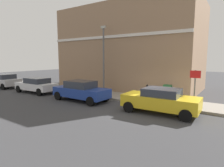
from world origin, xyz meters
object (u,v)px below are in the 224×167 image
object	(u,v)px
car_yellow	(160,100)
lamppost	(104,56)
street_sign	(195,83)
car_blue	(81,91)
bollard_near_cabinet	(147,91)
utility_cabinet	(167,93)
car_white	(36,85)
car_silver	(4,81)

from	to	relation	value
car_yellow	lamppost	world-z (taller)	lamppost
lamppost	street_sign	bearing A→B (deg)	-99.67
car_blue	bollard_near_cabinet	bearing A→B (deg)	-142.32
car_blue	bollard_near_cabinet	world-z (taller)	car_blue
car_yellow	bollard_near_cabinet	bearing A→B (deg)	-55.52
bollard_near_cabinet	utility_cabinet	bearing A→B (deg)	-93.64
car_white	car_silver	world-z (taller)	car_silver
utility_cabinet	lamppost	world-z (taller)	lamppost
car_yellow	car_silver	bearing A→B (deg)	-0.95
utility_cabinet	car_yellow	bearing A→B (deg)	-170.77
car_white	utility_cabinet	world-z (taller)	car_white
car_yellow	utility_cabinet	world-z (taller)	car_yellow
car_blue	utility_cabinet	xyz separation A→B (m)	(2.87, -5.55, -0.09)
car_blue	car_silver	bearing A→B (deg)	0.38
car_white	lamppost	world-z (taller)	lamppost
bollard_near_cabinet	car_blue	bearing A→B (deg)	126.78
utility_cabinet	street_sign	world-z (taller)	street_sign
car_silver	lamppost	xyz separation A→B (m)	(2.97, -11.20, 2.53)
bollard_near_cabinet	street_sign	bearing A→B (deg)	-108.87
car_yellow	car_white	world-z (taller)	car_yellow
car_silver	utility_cabinet	distance (m)	17.13
car_white	car_silver	distance (m)	5.68
car_silver	street_sign	distance (m)	18.94
car_blue	bollard_near_cabinet	size ratio (longest dim) A/B	4.23
street_sign	bollard_near_cabinet	bearing A→B (deg)	71.13
car_blue	utility_cabinet	world-z (taller)	car_blue
car_yellow	street_sign	world-z (taller)	street_sign
utility_cabinet	car_blue	bearing A→B (deg)	117.36
car_blue	street_sign	xyz separation A→B (m)	(1.77, -7.50, 0.89)
car_yellow	bollard_near_cabinet	xyz separation A→B (m)	(2.81, 2.01, -0.05)
utility_cabinet	bollard_near_cabinet	xyz separation A→B (m)	(0.10, 1.57, 0.02)
car_blue	bollard_near_cabinet	distance (m)	4.96
car_blue	lamppost	world-z (taller)	lamppost
utility_cabinet	bollard_near_cabinet	world-z (taller)	utility_cabinet
street_sign	utility_cabinet	bearing A→B (deg)	60.47
car_blue	street_sign	size ratio (longest dim) A/B	1.91
utility_cabinet	lamppost	size ratio (longest dim) A/B	0.20
utility_cabinet	bollard_near_cabinet	distance (m)	1.58
car_silver	bollard_near_cabinet	size ratio (longest dim) A/B	3.90
car_silver	utility_cabinet	xyz separation A→B (m)	(2.77, -16.90, -0.09)
lamppost	bollard_near_cabinet	bearing A→B (deg)	-91.38
car_white	utility_cabinet	distance (m)	11.55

